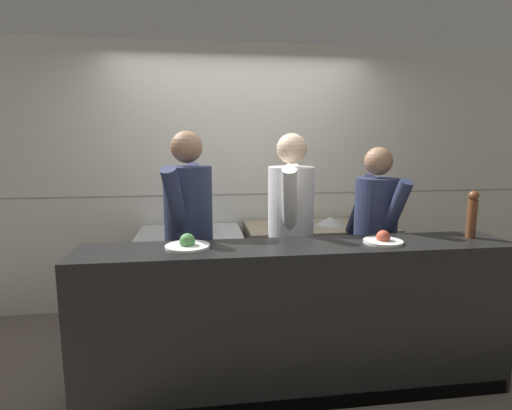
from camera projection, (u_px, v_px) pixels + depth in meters
ground_plane at (259, 378)px, 2.86m from camera, size 14.00×14.00×0.00m
wall_back_tiled at (239, 179)px, 4.00m from camera, size 8.00×0.06×2.60m
oven_range at (191, 277)px, 3.68m from camera, size 0.93×0.71×0.87m
prep_counter at (318, 271)px, 3.84m from camera, size 1.38×0.65×0.89m
pass_counter at (299, 321)px, 2.63m from camera, size 2.82×0.45×1.02m
stock_pot at (197, 219)px, 3.56m from camera, size 0.30×0.30×0.24m
mixing_bowl_steel at (330, 221)px, 3.80m from camera, size 0.27×0.27×0.08m
chefs_knife at (301, 229)px, 3.58m from camera, size 0.34×0.15×0.02m
plated_dish_main at (187, 244)px, 2.49m from camera, size 0.28×0.28×0.10m
plated_dish_appetiser at (383, 240)px, 2.60m from camera, size 0.25×0.25×0.09m
pepper_mill at (472, 213)px, 2.73m from camera, size 0.07×0.07×0.33m
chef_head_cook at (189, 236)px, 2.98m from camera, size 0.46×0.75×1.75m
chef_sous at (291, 233)px, 3.11m from camera, size 0.43×0.76×1.74m
chef_line at (375, 239)px, 3.15m from camera, size 0.41×0.71×1.63m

